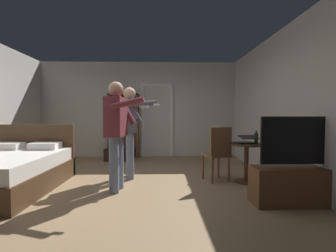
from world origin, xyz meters
TOP-DOWN VIEW (x-y plane):
  - ground_plane at (0.00, 0.00)m, footprint 6.47×6.47m
  - wall_back at (0.00, 3.00)m, footprint 5.88×0.12m
  - wall_right at (2.88, 0.00)m, footprint 0.12×6.12m
  - doorway_frame at (0.53, 2.92)m, footprint 0.93×0.08m
  - bed at (-1.86, -0.21)m, footprint 1.56×2.04m
  - bookshelf at (-0.42, 2.77)m, footprint 0.84×0.32m
  - tv_flatscreen at (2.52, -0.94)m, footprint 1.26×0.40m
  - side_table at (2.17, 0.11)m, footprint 0.63×0.63m
  - laptop at (2.15, 0.07)m, footprint 0.37×0.37m
  - bottle_on_table at (2.31, 0.03)m, footprint 0.06×0.06m
  - wooden_chair at (1.68, 0.19)m, footprint 0.53×0.53m
  - person_blue_shirt at (-0.04, -0.30)m, footprint 0.68×0.65m
  - person_striped_shirt at (0.07, 0.51)m, footprint 0.75×0.62m
  - suitcase_dark at (-0.53, 2.27)m, footprint 0.64×0.40m

SIDE VIEW (x-z plane):
  - ground_plane at x=0.00m, z-range 0.00..0.00m
  - suitcase_dark at x=-0.53m, z-range 0.00..0.32m
  - bed at x=-1.86m, z-range -0.21..0.81m
  - tv_flatscreen at x=2.52m, z-range -0.26..0.92m
  - side_table at x=2.17m, z-range 0.12..0.82m
  - wooden_chair at x=1.68m, z-range 0.05..1.04m
  - laptop at x=2.15m, z-range 0.68..0.83m
  - bottle_on_table at x=2.31m, z-range 0.68..0.91m
  - bookshelf at x=-0.42m, z-range 0.07..1.89m
  - person_blue_shirt at x=-0.04m, z-range 0.14..1.86m
  - person_striped_shirt at x=0.07m, z-range 0.15..1.88m
  - doorway_frame at x=0.53m, z-range 0.16..2.29m
  - wall_back at x=0.00m, z-range 0.00..2.76m
  - wall_right at x=2.88m, z-range 0.00..2.76m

